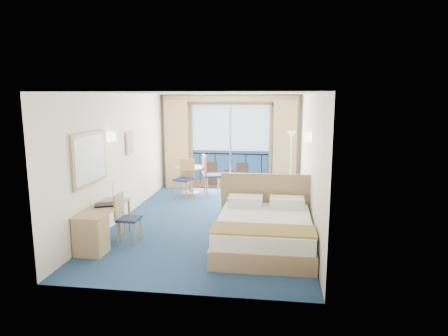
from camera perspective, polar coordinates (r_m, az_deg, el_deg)
floor at (r=8.66m, az=-1.62°, el=-7.55°), size 6.50×6.50×0.00m
room_walls at (r=8.30m, az=-1.68°, el=4.22°), size 4.04×6.54×2.72m
balcony_door at (r=11.54m, az=0.90°, el=2.73°), size 2.36×0.03×2.52m
curtain_left at (r=11.66m, az=-6.75°, el=3.40°), size 0.65×0.22×2.55m
curtain_right at (r=11.29m, az=8.69°, el=3.14°), size 0.65×0.22×2.55m
pelmet at (r=11.32m, az=0.88°, el=9.89°), size 3.80×0.25×0.18m
mirror at (r=7.50m, az=-18.64°, el=1.30°), size 0.05×1.25×0.95m
wall_print at (r=9.27m, az=-13.35°, el=3.48°), size 0.04×0.42×0.52m
sconce_left at (r=8.26m, az=-15.82°, el=4.32°), size 0.18×0.18×0.18m
sconce_right at (r=8.05m, az=11.93°, el=4.35°), size 0.18×0.18×0.18m
bed at (r=7.14m, az=5.79°, el=-8.82°), size 1.81×2.15×1.14m
nightstand at (r=8.58m, az=10.41°, el=-6.14°), size 0.38×0.36×0.50m
phone at (r=8.47m, az=10.69°, el=-4.34°), size 0.19×0.16×0.08m
armchair at (r=9.88m, az=8.49°, el=-3.22°), size 1.12×1.12×0.73m
floor_lamp at (r=10.49m, az=9.58°, el=2.87°), size 0.24×0.24×1.75m
desk at (r=7.27m, az=-18.08°, el=-8.47°), size 0.50×1.45×0.68m
desk_chair at (r=7.57m, az=-14.01°, el=-6.51°), size 0.41×0.40×0.90m
folder at (r=7.60m, az=-16.67°, el=-5.06°), size 0.42×0.37×0.03m
desk_lamp at (r=7.93m, az=-15.65°, el=-2.29°), size 0.11×0.11×0.40m
round_table at (r=10.97m, az=-4.81°, el=-0.79°), size 0.81×0.81×0.73m
table_chair_a at (r=10.82m, az=-2.14°, el=-0.61°), size 0.61×0.60×1.09m
table_chair_b at (r=10.63m, az=-5.56°, el=-1.11°), size 0.54×0.54×1.00m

